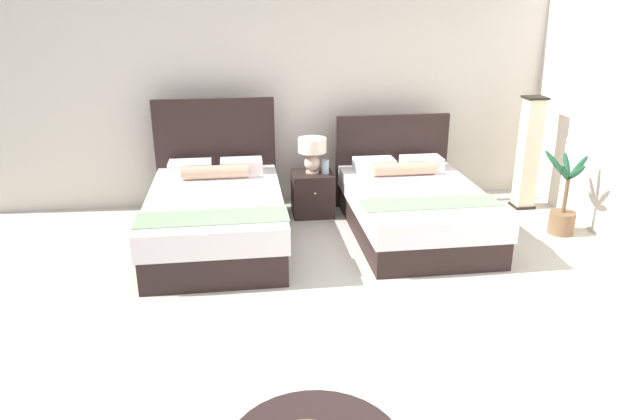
% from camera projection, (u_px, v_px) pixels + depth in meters
% --- Properties ---
extents(ground_plane, '(9.81, 9.91, 0.02)m').
position_uv_depth(ground_plane, '(347.00, 324.00, 4.70)').
color(ground_plane, beige).
extents(wall_back, '(9.81, 0.12, 2.88)m').
position_uv_depth(wall_back, '(302.00, 85.00, 7.13)').
color(wall_back, silver).
rests_on(wall_back, ground).
extents(bed_near_window, '(1.39, 2.17, 1.36)m').
position_uv_depth(bed_near_window, '(216.00, 213.00, 6.12)').
color(bed_near_window, black).
rests_on(bed_near_window, ground).
extents(bed_near_corner, '(1.39, 2.10, 1.13)m').
position_uv_depth(bed_near_corner, '(413.00, 207.00, 6.40)').
color(bed_near_corner, black).
rests_on(bed_near_corner, ground).
extents(nightstand, '(0.48, 0.45, 0.52)m').
position_uv_depth(nightstand, '(313.00, 194.00, 6.94)').
color(nightstand, black).
rests_on(nightstand, ground).
extents(table_lamp, '(0.33, 0.33, 0.41)m').
position_uv_depth(table_lamp, '(312.00, 151.00, 6.78)').
color(table_lamp, beige).
rests_on(table_lamp, nightstand).
extents(vase, '(0.09, 0.09, 0.17)m').
position_uv_depth(vase, '(325.00, 167.00, 6.81)').
color(vase, '#A8BECF').
rests_on(vase, nightstand).
extents(floor_lamp_corner, '(0.25, 0.25, 1.36)m').
position_uv_depth(floor_lamp_corner, '(528.00, 153.00, 7.05)').
color(floor_lamp_corner, black).
rests_on(floor_lamp_corner, ground).
extents(potted_palm, '(0.46, 0.44, 0.93)m').
position_uv_depth(potted_palm, '(563.00, 209.00, 6.38)').
color(potted_palm, brown).
rests_on(potted_palm, ground).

